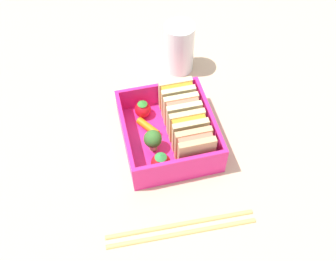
% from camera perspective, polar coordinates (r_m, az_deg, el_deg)
% --- Properties ---
extents(ground_plane, '(1.20, 1.20, 0.02)m').
position_cam_1_polar(ground_plane, '(0.63, 0.00, -2.08)').
color(ground_plane, '#D6AE90').
extents(bento_tray, '(0.16, 0.14, 0.01)m').
position_cam_1_polar(bento_tray, '(0.61, 0.00, -1.20)').
color(bento_tray, '#EE2386').
rests_on(bento_tray, ground_plane).
extents(bento_rim, '(0.16, 0.14, 0.04)m').
position_cam_1_polar(bento_rim, '(0.59, 0.00, 0.38)').
color(bento_rim, '#EE2386').
rests_on(bento_rim, bento_tray).
extents(sandwich_left, '(0.03, 0.06, 0.06)m').
position_cam_1_polar(sandwich_left, '(0.63, 1.34, 5.04)').
color(sandwich_left, beige).
rests_on(sandwich_left, bento_tray).
extents(sandwich_center_left, '(0.03, 0.06, 0.06)m').
position_cam_1_polar(sandwich_center_left, '(0.60, 2.19, 2.64)').
color(sandwich_center_left, beige).
rests_on(sandwich_center_left, bento_tray).
extents(sandwich_center, '(0.03, 0.06, 0.06)m').
position_cam_1_polar(sandwich_center, '(0.58, 3.10, 0.05)').
color(sandwich_center, '#E1C288').
rests_on(sandwich_center, bento_tray).
extents(sandwich_center_right, '(0.03, 0.06, 0.06)m').
position_cam_1_polar(sandwich_center_right, '(0.56, 4.08, -2.74)').
color(sandwich_center_right, tan).
rests_on(sandwich_center_right, bento_tray).
extents(strawberry_far_left, '(0.03, 0.03, 0.03)m').
position_cam_1_polar(strawberry_far_left, '(0.63, -3.86, 3.29)').
color(strawberry_far_left, red).
rests_on(strawberry_far_left, bento_tray).
extents(carrot_stick_far_left, '(0.04, 0.03, 0.01)m').
position_cam_1_polar(carrot_stick_far_left, '(0.61, -3.06, 0.54)').
color(carrot_stick_far_left, orange).
rests_on(carrot_stick_far_left, bento_tray).
extents(broccoli_floret, '(0.03, 0.03, 0.04)m').
position_cam_1_polar(broccoli_floret, '(0.58, -2.33, -1.38)').
color(broccoli_floret, '#8DBF6F').
rests_on(broccoli_floret, bento_tray).
extents(strawberry_left, '(0.03, 0.03, 0.04)m').
position_cam_1_polar(strawberry_left, '(0.56, -1.10, -4.88)').
color(strawberry_left, red).
rests_on(strawberry_left, bento_tray).
extents(chopstick_pair, '(0.03, 0.21, 0.01)m').
position_cam_1_polar(chopstick_pair, '(0.54, 2.03, -14.64)').
color(chopstick_pair, tan).
rests_on(chopstick_pair, ground_plane).
extents(drinking_glass, '(0.06, 0.06, 0.10)m').
position_cam_1_polar(drinking_glass, '(0.71, 1.69, 12.47)').
color(drinking_glass, white).
rests_on(drinking_glass, ground_plane).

